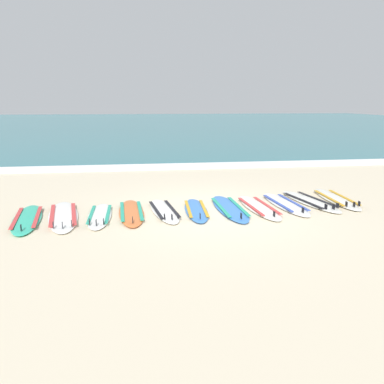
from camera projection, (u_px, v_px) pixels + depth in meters
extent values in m
plane|color=beige|center=(211.00, 212.00, 8.62)|extent=(80.00, 80.00, 0.00)
cube|color=teal|center=(152.00, 123.00, 42.84)|extent=(80.00, 60.00, 0.10)
cube|color=white|center=(182.00, 166.00, 14.30)|extent=(80.00, 0.80, 0.11)
ellipsoid|color=#2DB793|center=(27.00, 219.00, 7.97)|extent=(0.87, 2.28, 0.07)
cube|color=#D13838|center=(16.00, 218.00, 7.91)|extent=(0.30, 1.55, 0.01)
cube|color=#D13838|center=(37.00, 216.00, 8.02)|extent=(0.30, 1.55, 0.01)
cube|color=black|center=(21.00, 228.00, 7.14)|extent=(0.02, 0.09, 0.11)
ellipsoid|color=white|center=(63.00, 216.00, 8.18)|extent=(1.01, 2.49, 0.07)
cube|color=#D13838|center=(52.00, 215.00, 8.10)|extent=(0.37, 1.69, 0.01)
cube|color=#D13838|center=(74.00, 213.00, 8.23)|extent=(0.37, 1.69, 0.01)
cube|color=black|center=(62.00, 225.00, 7.28)|extent=(0.03, 0.09, 0.11)
cube|color=black|center=(53.00, 225.00, 7.29)|extent=(0.03, 0.09, 0.11)
cube|color=black|center=(72.00, 223.00, 7.38)|extent=(0.03, 0.09, 0.11)
ellipsoid|color=white|center=(100.00, 216.00, 8.19)|extent=(0.51, 1.96, 0.07)
cube|color=teal|center=(91.00, 214.00, 8.16)|extent=(0.08, 1.37, 0.01)
cube|color=teal|center=(108.00, 213.00, 8.21)|extent=(0.08, 1.37, 0.01)
cube|color=black|center=(96.00, 223.00, 7.44)|extent=(0.01, 0.09, 0.11)
cube|color=black|center=(89.00, 222.00, 7.48)|extent=(0.01, 0.09, 0.11)
cube|color=black|center=(103.00, 221.00, 7.51)|extent=(0.01, 0.09, 0.11)
ellipsoid|color=orange|center=(131.00, 212.00, 8.43)|extent=(0.65, 2.19, 0.07)
cube|color=teal|center=(122.00, 211.00, 8.39)|extent=(0.15, 1.51, 0.01)
cube|color=teal|center=(140.00, 210.00, 8.46)|extent=(0.15, 1.51, 0.01)
cube|color=black|center=(133.00, 220.00, 7.61)|extent=(0.02, 0.09, 0.11)
ellipsoid|color=white|center=(164.00, 211.00, 8.57)|extent=(0.78, 2.09, 0.07)
cube|color=black|center=(156.00, 210.00, 8.51)|extent=(0.26, 1.43, 0.01)
cube|color=black|center=(172.00, 208.00, 8.60)|extent=(0.26, 1.43, 0.01)
cube|color=black|center=(172.00, 217.00, 7.80)|extent=(0.02, 0.09, 0.11)
cube|color=black|center=(165.00, 217.00, 7.82)|extent=(0.02, 0.09, 0.11)
cube|color=black|center=(178.00, 216.00, 7.89)|extent=(0.02, 0.09, 0.11)
ellipsoid|color=#3875CC|center=(196.00, 210.00, 8.63)|extent=(0.57, 1.99, 0.07)
cube|color=gold|center=(188.00, 208.00, 8.60)|extent=(0.13, 1.38, 0.01)
cube|color=gold|center=(204.00, 208.00, 8.63)|extent=(0.13, 1.38, 0.01)
cube|color=black|center=(200.00, 216.00, 7.86)|extent=(0.02, 0.09, 0.11)
ellipsoid|color=#3875CC|center=(229.00, 208.00, 8.77)|extent=(0.66, 2.35, 0.07)
cube|color=teal|center=(220.00, 207.00, 8.73)|extent=(0.13, 1.64, 0.01)
cube|color=teal|center=(238.00, 206.00, 8.80)|extent=(0.13, 1.64, 0.01)
cube|color=black|center=(241.00, 216.00, 7.88)|extent=(0.01, 0.09, 0.11)
ellipsoid|color=silver|center=(259.00, 207.00, 8.84)|extent=(0.71, 2.24, 0.07)
cube|color=#D13838|center=(250.00, 206.00, 8.79)|extent=(0.19, 1.55, 0.01)
cube|color=#D13838|center=(267.00, 205.00, 8.87)|extent=(0.19, 1.55, 0.01)
cube|color=black|center=(274.00, 214.00, 8.00)|extent=(0.02, 0.09, 0.11)
ellipsoid|color=white|center=(285.00, 204.00, 9.12)|extent=(0.72, 2.24, 0.07)
cube|color=#334CB2|center=(277.00, 203.00, 9.07)|extent=(0.20, 1.55, 0.01)
cube|color=#334CB2|center=(293.00, 202.00, 9.15)|extent=(0.20, 1.55, 0.01)
cube|color=black|center=(303.00, 210.00, 8.28)|extent=(0.02, 0.09, 0.11)
ellipsoid|color=silver|center=(310.00, 201.00, 9.39)|extent=(0.96, 2.33, 0.07)
cube|color=black|center=(303.00, 200.00, 9.31)|extent=(0.36, 1.57, 0.01)
cube|color=black|center=(317.00, 199.00, 9.44)|extent=(0.36, 1.57, 0.01)
cube|color=black|center=(334.00, 207.00, 8.55)|extent=(0.03, 0.09, 0.11)
cube|color=black|center=(326.00, 207.00, 8.56)|extent=(0.03, 0.09, 0.11)
cube|color=black|center=(338.00, 205.00, 8.65)|extent=(0.03, 0.09, 0.11)
ellipsoid|color=silver|center=(336.00, 199.00, 9.60)|extent=(0.64, 2.25, 0.07)
cube|color=gold|center=(328.00, 197.00, 9.57)|extent=(0.13, 1.57, 0.01)
cube|color=gold|center=(344.00, 197.00, 9.61)|extent=(0.13, 1.57, 0.01)
cube|color=black|center=(354.00, 204.00, 8.74)|extent=(0.02, 0.09, 0.11)
cube|color=black|center=(346.00, 204.00, 8.78)|extent=(0.02, 0.09, 0.11)
cube|color=black|center=(359.00, 204.00, 8.81)|extent=(0.02, 0.09, 0.11)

